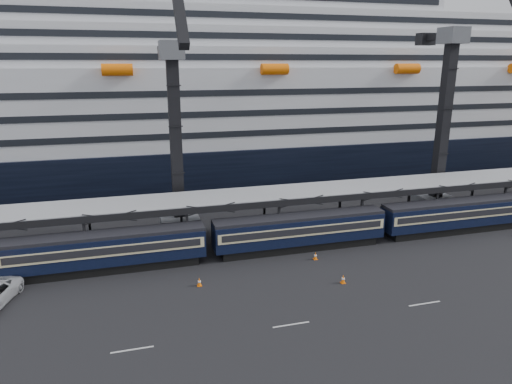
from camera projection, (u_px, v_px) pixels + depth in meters
ground at (417, 280)px, 42.86m from camera, size 260.00×260.00×0.00m
train at (328, 227)px, 50.32m from camera, size 133.05×3.00×4.05m
canopy at (351, 188)px, 54.40m from camera, size 130.00×6.25×5.53m
cruise_ship at (266, 105)px, 81.84m from camera, size 214.09×28.84×34.00m
crane_dark_near at (176, 134)px, 51.67m from camera, size 4.50×17.75×35.08m
crane_dark_mid at (447, 113)px, 59.39m from camera, size 4.50×18.24×39.64m
traffic_cone_b at (199, 282)px, 41.62m from camera, size 0.42×0.42×0.83m
traffic_cone_c at (343, 279)px, 42.16m from camera, size 0.43×0.43×0.85m
traffic_cone_d at (315, 256)px, 47.27m from camera, size 0.42×0.42×0.83m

